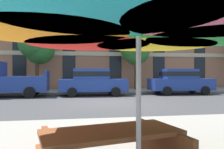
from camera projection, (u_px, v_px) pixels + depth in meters
ground_plane at (107, 103)px, 11.69m from camera, size 120.00×120.00×0.00m
sidewalk_far at (95, 91)px, 18.39m from camera, size 56.00×3.60×0.12m
apartment_building at (88, 16)px, 26.41m from camera, size 41.35×12.08×16.00m
pickup_blue at (2, 81)px, 14.33m from camera, size 5.10×2.12×2.20m
sedan_blue at (92, 81)px, 15.26m from camera, size 4.40×1.98×1.78m
sedan_blue_midblock at (180, 81)px, 16.27m from camera, size 4.40×1.98×1.78m
street_tree_left at (37, 47)px, 18.11m from camera, size 2.77×2.75×4.89m
street_tree_middle at (136, 50)px, 19.55m from camera, size 2.56×2.56×4.90m
patio_umbrella at (139, 17)px, 2.64m from camera, size 3.86×3.59×2.45m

